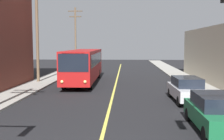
# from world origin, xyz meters

# --- Properties ---
(lane_stripe_center) EXTENTS (0.16, 60.00, 0.01)m
(lane_stripe_center) POSITION_xyz_m (0.00, 15.00, 0.01)
(lane_stripe_center) COLOR #D8CC4C
(lane_stripe_center) RESTS_ON ground
(city_bus) EXTENTS (2.73, 12.19, 3.20)m
(city_bus) POSITION_xyz_m (-3.15, 19.78, 1.82)
(city_bus) COLOR maroon
(city_bus) RESTS_ON ground
(parked_car_green) EXTENTS (1.82, 4.40, 1.62)m
(parked_car_green) POSITION_xyz_m (4.86, 4.88, 0.84)
(parked_car_green) COLOR #196038
(parked_car_green) RESTS_ON ground
(parked_car_silver) EXTENTS (1.93, 4.45, 1.62)m
(parked_car_silver) POSITION_xyz_m (4.96, 11.09, 0.84)
(parked_car_silver) COLOR #B7B7BC
(parked_car_silver) RESTS_ON ground
(utility_pole_mid) EXTENTS (2.40, 0.28, 11.50)m
(utility_pole_mid) POSITION_xyz_m (-7.59, 19.36, 6.43)
(utility_pole_mid) COLOR brown
(utility_pole_mid) RESTS_ON sidewalk_left
(utility_pole_far) EXTENTS (2.40, 0.28, 9.68)m
(utility_pole_far) POSITION_xyz_m (-7.51, 39.27, 5.48)
(utility_pole_far) COLOR brown
(utility_pole_far) RESTS_ON sidewalk_left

